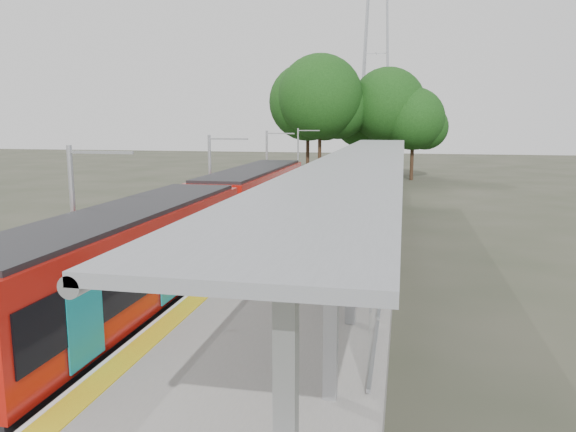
# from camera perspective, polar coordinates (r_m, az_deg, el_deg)

# --- Properties ---
(trackbed) EXTENTS (3.00, 70.00, 0.24)m
(trackbed) POSITION_cam_1_polar(r_m,az_deg,el_deg) (29.36, -3.82, -2.09)
(trackbed) COLOR #59544C
(trackbed) RESTS_ON ground
(platform) EXTENTS (6.00, 50.00, 1.00)m
(platform) POSITION_cam_1_polar(r_m,az_deg,el_deg) (28.44, 4.95, -1.71)
(platform) COLOR gray
(platform) RESTS_ON ground
(tactile_strip) EXTENTS (0.60, 50.00, 0.02)m
(tactile_strip) POSITION_cam_1_polar(r_m,az_deg,el_deg) (28.74, -0.09, -0.51)
(tactile_strip) COLOR yellow
(tactile_strip) RESTS_ON platform
(end_fence) EXTENTS (6.00, 0.10, 1.20)m
(end_fence) POSITION_cam_1_polar(r_m,az_deg,el_deg) (52.94, 8.15, 4.71)
(end_fence) COLOR #9EA0A5
(end_fence) RESTS_ON platform
(train) EXTENTS (2.74, 27.60, 3.62)m
(train) POSITION_cam_1_polar(r_m,az_deg,el_deg) (23.04, -8.08, -0.53)
(train) COLOR black
(train) RESTS_ON ground
(canopy) EXTENTS (3.27, 38.00, 3.66)m
(canopy) POSITION_cam_1_polar(r_m,az_deg,el_deg) (24.01, 7.83, 5.05)
(canopy) COLOR #9EA0A5
(canopy) RESTS_ON platform
(pylon) EXTENTS (8.00, 4.00, 38.00)m
(pylon) POSITION_cam_1_polar(r_m,az_deg,el_deg) (81.83, 9.02, 18.64)
(pylon) COLOR #9EA0A5
(pylon) RESTS_ON ground
(tree_cluster) EXTENTS (18.10, 13.72, 12.76)m
(tree_cluster) POSITION_cam_1_polar(r_m,az_deg,el_deg) (59.69, 6.12, 11.12)
(tree_cluster) COLOR #382316
(tree_cluster) RESTS_ON ground
(catenary_masts) EXTENTS (2.08, 48.16, 5.40)m
(catenary_masts) POSITION_cam_1_polar(r_m,az_deg,el_deg) (28.49, -7.75, 3.17)
(catenary_masts) COLOR #9EA0A5
(catenary_masts) RESTS_ON ground
(bench_near) EXTENTS (0.89, 1.57, 1.03)m
(bench_near) POSITION_cam_1_polar(r_m,az_deg,el_deg) (16.70, 9.02, -6.28)
(bench_near) COLOR #0F1D4C
(bench_near) RESTS_ON platform
(bench_mid) EXTENTS (0.71, 1.53, 1.01)m
(bench_mid) POSITION_cam_1_polar(r_m,az_deg,el_deg) (17.22, 6.06, -5.76)
(bench_mid) COLOR #0F1D4C
(bench_mid) RESTS_ON platform
(bench_far) EXTENTS (1.15, 1.78, 1.17)m
(bench_far) POSITION_cam_1_polar(r_m,az_deg,el_deg) (37.80, 10.14, 2.72)
(bench_far) COLOR #0F1D4C
(bench_far) RESTS_ON platform
(info_pillar_near) EXTENTS (0.42, 0.42, 1.85)m
(info_pillar_near) POSITION_cam_1_polar(r_m,az_deg,el_deg) (17.08, 2.59, -4.90)
(info_pillar_near) COLOR beige
(info_pillar_near) RESTS_ON platform
(info_pillar_far) EXTENTS (0.43, 0.43, 1.91)m
(info_pillar_far) POSITION_cam_1_polar(r_m,az_deg,el_deg) (22.66, 7.87, -1.28)
(info_pillar_far) COLOR beige
(info_pillar_far) RESTS_ON platform
(litter_bin) EXTENTS (0.59, 0.59, 0.98)m
(litter_bin) POSITION_cam_1_polar(r_m,az_deg,el_deg) (28.48, 8.70, 0.26)
(litter_bin) COLOR #9EA0A5
(litter_bin) RESTS_ON platform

